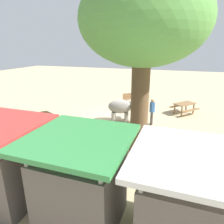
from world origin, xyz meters
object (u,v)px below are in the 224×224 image
object	(u,v)px
wooden_bench	(131,98)
market_stall_green	(81,185)
picnic_table_near	(46,118)
market_stall_red	(4,166)
picnic_table_far	(184,106)
elephant	(123,107)
feed_bucket	(70,125)
shade_tree_main	(143,23)
person_handler	(152,110)
market_stall_white	(187,210)

from	to	relation	value
wooden_bench	market_stall_green	xyz separation A→B (m)	(-1.70, 12.06, 0.67)
picnic_table_near	market_stall_red	bearing A→B (deg)	141.73
picnic_table_near	picnic_table_far	bearing A→B (deg)	-118.46
market_stall_green	market_stall_red	distance (m)	2.60
elephant	feed_bucket	xyz separation A→B (m)	(2.62, 2.15, -0.74)
shade_tree_main	picnic_table_far	world-z (taller)	shade_tree_main
picnic_table_near	wooden_bench	bearing A→B (deg)	-90.18
picnic_table_far	feed_bucket	xyz separation A→B (m)	(6.27, 4.94, -0.43)
elephant	picnic_table_far	world-z (taller)	elephant
person_handler	picnic_table_near	size ratio (longest dim) A/B	0.81
person_handler	shade_tree_main	size ratio (longest dim) A/B	0.22
picnic_table_far	market_stall_red	xyz separation A→B (m)	(5.12, 10.65, 0.55)
feed_bucket	elephant	bearing A→B (deg)	-140.56
person_handler	market_stall_red	world-z (taller)	market_stall_red
wooden_bench	market_stall_green	distance (m)	12.19
elephant	shade_tree_main	size ratio (longest dim) A/B	0.28
picnic_table_near	market_stall_red	xyz separation A→B (m)	(-2.50, 5.34, 0.55)
shade_tree_main	market_stall_green	size ratio (longest dim) A/B	2.89
market_stall_green	market_stall_red	size ratio (longest dim) A/B	1.00
elephant	feed_bucket	size ratio (longest dim) A/B	5.66
market_stall_green	feed_bucket	distance (m)	6.90
market_stall_green	market_stall_white	bearing A→B (deg)	180.00
person_handler	market_stall_red	xyz separation A→B (m)	(3.27, 7.80, 0.19)
market_stall_green	elephant	bearing A→B (deg)	-81.77
market_stall_red	wooden_bench	bearing A→B (deg)	-94.27
shade_tree_main	market_stall_white	bearing A→B (deg)	115.01
elephant	market_stall_green	xyz separation A→B (m)	(-1.14, 7.86, 0.24)
picnic_table_near	market_stall_white	bearing A→B (deg)	171.92
wooden_bench	market_stall_white	distance (m)	12.82
shade_tree_main	market_stall_green	bearing A→B (deg)	82.07
wooden_bench	picnic_table_far	distance (m)	4.45
picnic_table_near	feed_bucket	bearing A→B (deg)	-137.84
shade_tree_main	picnic_table_near	world-z (taller)	shade_tree_main
shade_tree_main	picnic_table_far	bearing A→B (deg)	-106.83
market_stall_white	market_stall_red	distance (m)	5.20
market_stall_red	feed_bucket	world-z (taller)	market_stall_red
elephant	market_stall_green	bearing A→B (deg)	-98.16
market_stall_green	wooden_bench	bearing A→B (deg)	-81.98
elephant	person_handler	bearing A→B (deg)	-18.44
elephant	shade_tree_main	bearing A→B (deg)	-80.46
picnic_table_far	person_handler	bearing A→B (deg)	-172.76
wooden_bench	picnic_table_near	size ratio (longest dim) A/B	0.64
elephant	shade_tree_main	xyz separation A→B (m)	(-1.73, 3.57, 4.52)
person_handler	market_stall_white	xyz separation A→B (m)	(-1.93, 7.80, 0.19)
person_handler	feed_bucket	world-z (taller)	person_handler
person_handler	wooden_bench	distance (m)	4.90
picnic_table_near	market_stall_red	distance (m)	5.92
market_stall_green	market_stall_red	world-z (taller)	same
feed_bucket	shade_tree_main	bearing A→B (deg)	161.97
shade_tree_main	picnic_table_far	xyz separation A→B (m)	(-1.92, -6.35, -4.83)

